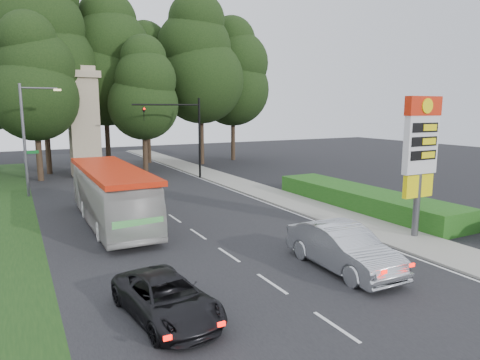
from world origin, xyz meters
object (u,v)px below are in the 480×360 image
monument (84,121)px  transit_bus (112,196)px  traffic_signal_mast (186,127)px  suv_charcoal (166,298)px  sedan_silver (343,248)px  streetlight_signs (27,135)px  gas_station_pylon (421,148)px

monument → transit_bus: monument is taller
traffic_signal_mast → transit_bus: size_ratio=0.64×
traffic_signal_mast → transit_bus: (-9.04, -12.43, -3.10)m
traffic_signal_mast → suv_charcoal: (-9.83, -24.11, -4.04)m
sedan_silver → streetlight_signs: bearing=117.0°
streetlight_signs → monument: bearing=58.0°
transit_bus → sedan_silver: bearing=-58.9°
traffic_signal_mast → suv_charcoal: size_ratio=1.58×
traffic_signal_mast → monument: monument is taller
gas_station_pylon → transit_bus: 16.06m
streetlight_signs → gas_station_pylon: bearing=-51.0°
sedan_silver → suv_charcoal: sedan_silver is taller
traffic_signal_mast → gas_station_pylon: bearing=-80.9°
streetlight_signs → suv_charcoal: (2.84, -22.12, -3.81)m
gas_station_pylon → sedan_silver: (-5.96, -1.54, -3.56)m
gas_station_pylon → sedan_silver: bearing=-165.5°
traffic_signal_mast → sedan_silver: (-2.44, -23.55, -3.78)m
gas_station_pylon → sedan_silver: 7.11m
streetlight_signs → transit_bus: 11.42m
suv_charcoal → traffic_signal_mast: bearing=60.7°
traffic_signal_mast → monument: size_ratio=0.72×
traffic_signal_mast → streetlight_signs: streetlight_signs is taller
transit_bus → suv_charcoal: size_ratio=2.47×
monument → traffic_signal_mast: bearing=-38.0°
sedan_silver → suv_charcoal: 7.41m
gas_station_pylon → transit_bus: gas_station_pylon is taller
transit_bus → gas_station_pylon: bearing=-36.9°
traffic_signal_mast → monument: bearing=142.0°
monument → suv_charcoal: size_ratio=2.21×
gas_station_pylon → sedan_silver: size_ratio=1.27×
monument → streetlight_signs: bearing=-122.0°
sedan_silver → suv_charcoal: size_ratio=1.19×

